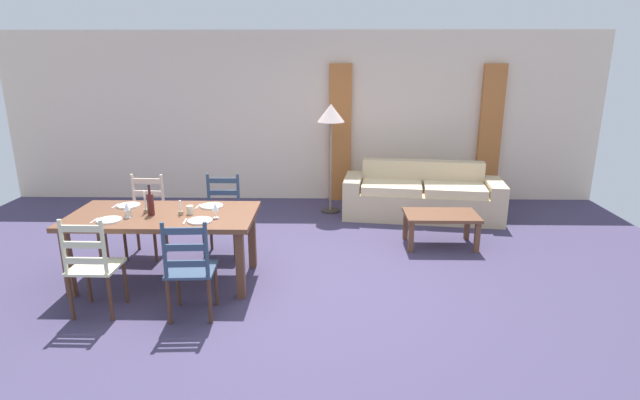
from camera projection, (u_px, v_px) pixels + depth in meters
name	position (u px, v px, depth m)	size (l,w,h in m)	color
ground_plane	(286.00, 282.00, 5.35)	(9.60, 9.60, 0.02)	#3F3756
wall_far	(301.00, 117.00, 8.15)	(9.60, 0.16, 2.70)	beige
curtain_panel_left	(340.00, 134.00, 8.07)	(0.35, 0.08, 2.20)	#BB6C33
curtain_panel_right	(490.00, 134.00, 8.02)	(0.35, 0.08, 2.20)	#BB6C33
dining_table	(164.00, 222.00, 5.18)	(1.90, 0.96, 0.75)	brown
dining_chair_near_left	(93.00, 266.00, 4.54)	(0.42, 0.40, 0.96)	beige
dining_chair_near_right	(190.00, 269.00, 4.48)	(0.44, 0.42, 0.96)	#30435D
dining_chair_far_left	(146.00, 216.00, 5.96)	(0.44, 0.42, 0.96)	beige
dining_chair_far_right	(222.00, 216.00, 5.98)	(0.42, 0.40, 0.96)	#2F415C
dinner_plate_near_left	(109.00, 220.00, 4.92)	(0.24, 0.24, 0.02)	white
fork_near_left	(94.00, 221.00, 4.93)	(0.02, 0.17, 0.01)	silver
dinner_plate_near_right	(200.00, 221.00, 4.91)	(0.24, 0.24, 0.02)	white
fork_near_right	(185.00, 221.00, 4.91)	(0.02, 0.17, 0.01)	silver
dinner_plate_far_left	(129.00, 206.00, 5.40)	(0.24, 0.24, 0.02)	white
fork_far_left	(115.00, 206.00, 5.41)	(0.02, 0.17, 0.01)	silver
dinner_plate_far_right	(212.00, 206.00, 5.39)	(0.24, 0.24, 0.02)	white
fork_far_right	(198.00, 206.00, 5.39)	(0.02, 0.17, 0.01)	silver
wine_bottle	(150.00, 204.00, 5.08)	(0.07, 0.07, 0.32)	#471919
wine_glass_near_left	(127.00, 207.00, 5.00)	(0.06, 0.06, 0.16)	white
wine_glass_near_right	(215.00, 207.00, 4.99)	(0.06, 0.06, 0.16)	white
coffee_cup_primary	(190.00, 210.00, 5.13)	(0.07, 0.07, 0.09)	beige
coffee_cup_secondary	(129.00, 212.00, 5.07)	(0.07, 0.07, 0.09)	beige
candle_tall	(146.00, 207.00, 5.16)	(0.05, 0.05, 0.24)	#998C66
candle_short	(181.00, 211.00, 5.11)	(0.05, 0.05, 0.15)	#998C66
couch	(422.00, 197.00, 7.45)	(2.37, 1.09, 0.80)	#D0B78D
coffee_table	(441.00, 219.00, 6.26)	(0.90, 0.56, 0.42)	brown
standing_lamp	(331.00, 120.00, 7.34)	(0.40, 0.40, 1.64)	#332D28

